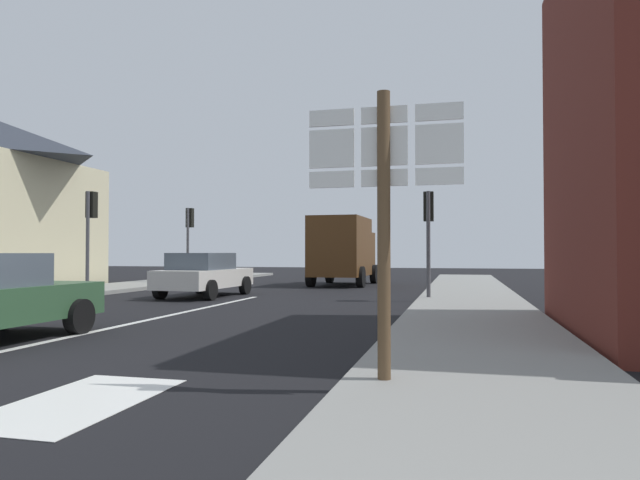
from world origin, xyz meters
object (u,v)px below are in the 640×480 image
route_sign_post (384,203)px  traffic_light_near_left (90,219)px  traffic_light_near_right (429,220)px  sedan_far (204,274)px  delivery_truck (343,249)px  traffic_light_far_left (189,228)px

route_sign_post → traffic_light_near_left: size_ratio=0.89×
traffic_light_near_right → traffic_light_near_left: (-11.41, -0.52, 0.18)m
sedan_far → route_sign_post: size_ratio=1.33×
delivery_truck → traffic_light_near_right: traffic_light_near_right is taller
delivery_truck → traffic_light_near_left: 11.00m
delivery_truck → route_sign_post: route_sign_post is taller
route_sign_post → sedan_far: bearing=123.1°
delivery_truck → route_sign_post: 19.83m
route_sign_post → traffic_light_far_left: size_ratio=0.90×
traffic_light_near_left → sedan_far: bearing=7.7°
sedan_far → delivery_truck: bearing=67.7°
traffic_light_near_left → route_sign_post: bearing=-43.7°
route_sign_post → traffic_light_near_right: 11.59m
traffic_light_near_left → traffic_light_far_left: 7.36m
sedan_far → traffic_light_near_left: (-3.99, -0.54, 1.89)m
traffic_light_near_right → traffic_light_near_left: bearing=-177.4°
sedan_far → traffic_light_near_left: 4.45m
route_sign_post → traffic_light_near_left: 16.01m
delivery_truck → traffic_light_far_left: (-7.17, -0.92, 0.99)m
traffic_light_near_left → delivery_truck: bearing=49.1°
sedan_far → traffic_light_near_right: bearing=-0.2°
sedan_far → delivery_truck: size_ratio=0.84×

